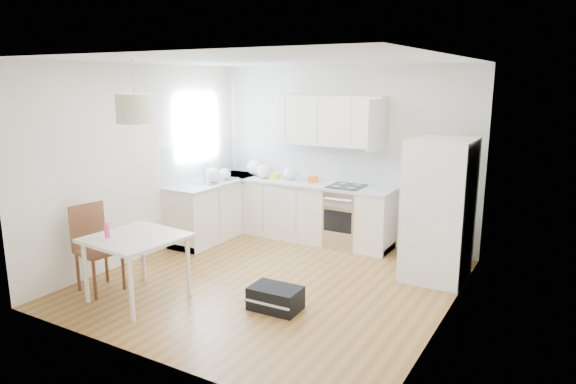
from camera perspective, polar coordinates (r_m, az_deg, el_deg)
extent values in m
plane|color=brown|center=(6.53, -1.75, -9.96)|extent=(4.20, 4.20, 0.00)
plane|color=white|center=(6.05, -1.92, 14.44)|extent=(4.20, 4.20, 0.00)
plane|color=white|center=(7.98, 6.17, 4.16)|extent=(4.20, 0.00, 4.20)
plane|color=white|center=(7.46, -15.69, 3.19)|extent=(0.00, 4.20, 4.20)
plane|color=white|center=(5.36, 17.59, -0.39)|extent=(0.00, 4.20, 4.20)
cube|color=#BFE0F9|center=(8.24, -10.05, 7.10)|extent=(0.02, 1.00, 1.00)
cube|color=white|center=(8.16, 1.31, -2.11)|extent=(3.00, 0.60, 0.88)
cube|color=white|center=(8.32, -7.97, -1.95)|extent=(0.60, 1.80, 0.88)
cube|color=#A5A7AA|center=(8.06, 1.33, 1.06)|extent=(3.02, 0.64, 0.04)
cube|color=#A5A7AA|center=(8.22, -8.07, 1.16)|extent=(0.64, 1.82, 0.04)
cube|color=white|center=(8.26, 2.32, 3.51)|extent=(3.00, 0.01, 0.58)
cube|color=white|center=(8.35, -9.73, 3.44)|extent=(0.01, 1.80, 0.58)
cube|color=white|center=(7.84, 4.77, 7.90)|extent=(1.70, 0.32, 0.75)
cube|color=beige|center=(6.06, -16.57, -4.92)|extent=(1.04, 1.04, 0.04)
cylinder|color=white|center=(6.28, -21.57, -8.32)|extent=(0.05, 0.05, 0.71)
cylinder|color=white|center=(5.66, -17.01, -10.27)|extent=(0.05, 0.05, 0.71)
cylinder|color=white|center=(6.71, -15.82, -6.56)|extent=(0.05, 0.05, 0.71)
cylinder|color=white|center=(6.14, -11.03, -8.13)|extent=(0.05, 0.05, 0.71)
cylinder|color=#DA3C72|center=(6.07, -19.48, -3.87)|extent=(0.07, 0.07, 0.21)
cube|color=black|center=(5.77, -1.40, -11.70)|extent=(0.57, 0.38, 0.26)
cylinder|color=beige|center=(5.77, -16.66, 8.87)|extent=(0.50, 0.50, 0.31)
ellipsoid|color=white|center=(8.59, -3.74, 2.74)|extent=(0.28, 0.24, 0.25)
ellipsoid|color=white|center=(8.30, -2.72, 2.30)|extent=(0.24, 0.21, 0.22)
ellipsoid|color=white|center=(8.16, 0.26, 2.12)|extent=(0.24, 0.20, 0.22)
ellipsoid|color=white|center=(8.28, -7.03, 2.02)|extent=(0.19, 0.16, 0.17)
ellipsoid|color=white|center=(8.04, -8.30, 1.86)|extent=(0.25, 0.21, 0.23)
cube|color=orange|center=(7.97, 2.80, 1.44)|extent=(0.17, 0.14, 0.10)
cube|color=gold|center=(8.20, -1.52, 1.74)|extent=(0.15, 0.11, 0.10)
cube|color=red|center=(8.45, -2.94, 2.06)|extent=(0.17, 0.16, 0.10)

